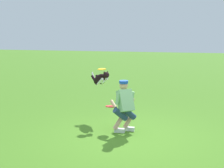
# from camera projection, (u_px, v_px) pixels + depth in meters

# --- Properties ---
(ground_plane) EXTENTS (60.00, 60.00, 0.00)m
(ground_plane) POSITION_uv_depth(u_px,v_px,m) (130.00, 137.00, 7.30)
(ground_plane) COLOR #447920
(person) EXTENTS (0.71, 0.56, 1.29)m
(person) POSITION_uv_depth(u_px,v_px,m) (125.00, 105.00, 7.57)
(person) COLOR silver
(person) RESTS_ON ground_plane
(dog) EXTENTS (0.76, 0.75, 0.53)m
(dog) POSITION_uv_depth(u_px,v_px,m) (100.00, 79.00, 8.78)
(dog) COLOR black
(frisbee_flying) EXTENTS (0.24, 0.25, 0.04)m
(frisbee_flying) POSITION_uv_depth(u_px,v_px,m) (102.00, 69.00, 8.51)
(frisbee_flying) COLOR yellow
(frisbee_held) EXTENTS (0.38, 0.38, 0.06)m
(frisbee_held) POSITION_uv_depth(u_px,v_px,m) (111.00, 106.00, 7.76)
(frisbee_held) COLOR red
(frisbee_held) RESTS_ON person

